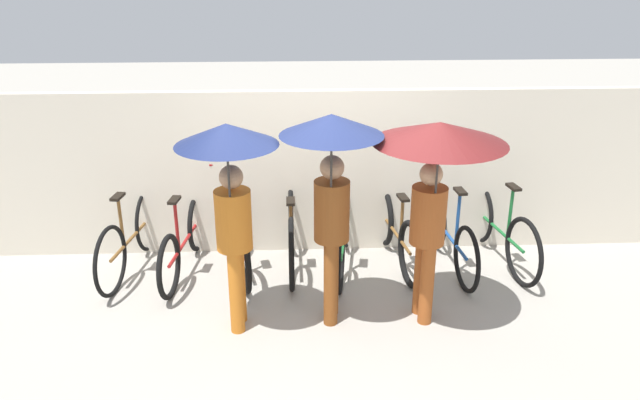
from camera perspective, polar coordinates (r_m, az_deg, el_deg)
name	(u,v)px	position (r m, az deg, el deg)	size (l,w,h in m)	color
ground_plane	(324,332)	(5.84, 0.36, -12.01)	(30.00, 30.00, 0.00)	#9E998E
back_wall	(316,172)	(7.02, -0.38, 2.53)	(12.04, 0.12, 1.87)	beige
parked_bicycle_0	(131,237)	(7.03, -16.91, -3.25)	(0.46, 1.77, 1.01)	black
parked_bicycle_1	(184,241)	(6.87, -12.32, -3.68)	(0.44, 1.74, 1.08)	black
parked_bicycle_2	(238,237)	(6.81, -7.52, -3.42)	(0.52, 1.66, 1.07)	black
parked_bicycle_3	(291,233)	(6.80, -2.65, -3.03)	(0.44, 1.74, 0.98)	black
parked_bicycle_4	(344,235)	(6.80, 2.24, -3.22)	(0.46, 1.78, 1.00)	black
parked_bicycle_5	(396,232)	(6.93, 6.95, -2.94)	(0.44, 1.72, 1.03)	black
parked_bicycle_6	(450,235)	(6.95, 11.79, -3.19)	(0.44, 1.72, 1.04)	black
parked_bicycle_7	(499,229)	(7.20, 16.06, -2.54)	(0.47, 1.81, 1.04)	black
pedestrian_leading	(230,179)	(5.26, -8.25, 1.92)	(0.85, 0.85, 1.98)	#C66B1E
pedestrian_center	(332,169)	(5.31, 1.07, 2.85)	(0.87, 0.87, 2.02)	brown
pedestrian_trailing	(436,162)	(5.38, 10.57, 3.43)	(1.14, 1.14, 1.95)	#9E4C1E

